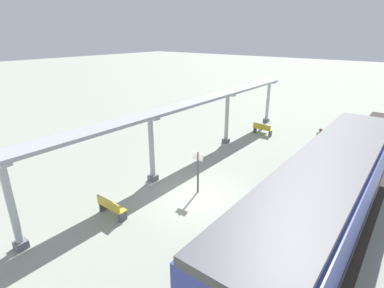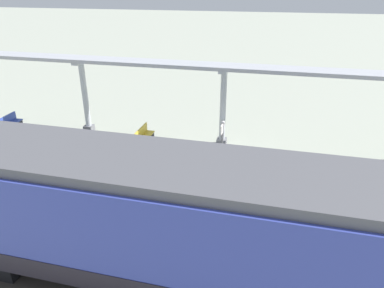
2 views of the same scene
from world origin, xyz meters
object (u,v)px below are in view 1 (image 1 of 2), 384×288
at_px(canopy_pillar_nearest, 268,102).
at_px(canopy_pillar_third, 152,149).
at_px(canopy_pillar_second, 227,118).
at_px(bench_mid_platform, 262,129).
at_px(platform_info_sign, 198,168).
at_px(canopy_pillar_fourth, 11,206).
at_px(train_near_carriage, 325,199).
at_px(bench_near_end, 111,207).
at_px(passenger_waiting_near_edge, 320,138).

height_order(canopy_pillar_nearest, canopy_pillar_third, same).
height_order(canopy_pillar_second, bench_mid_platform, canopy_pillar_second).
relative_size(canopy_pillar_nearest, platform_info_sign, 1.64).
height_order(canopy_pillar_second, canopy_pillar_third, same).
bearing_deg(canopy_pillar_fourth, platform_info_sign, -110.31).
distance_m(train_near_carriage, canopy_pillar_nearest, 16.49).
xyz_separation_m(canopy_pillar_third, bench_near_end, (-0.98, 3.54, -1.39)).
xyz_separation_m(canopy_pillar_third, platform_info_sign, (-2.73, -0.44, -0.50)).
relative_size(canopy_pillar_second, platform_info_sign, 1.64).
height_order(canopy_pillar_fourth, bench_near_end, canopy_pillar_fourth).
distance_m(train_near_carriage, bench_mid_platform, 12.92).
distance_m(canopy_pillar_nearest, canopy_pillar_fourth, 21.36).
distance_m(canopy_pillar_nearest, bench_mid_platform, 3.99).
bearing_deg(canopy_pillar_second, canopy_pillar_nearest, -90.00).
distance_m(canopy_pillar_nearest, canopy_pillar_second, 6.90).
bearing_deg(platform_info_sign, canopy_pillar_second, -68.86).
height_order(train_near_carriage, platform_info_sign, train_near_carriage).
distance_m(canopy_pillar_second, bench_mid_platform, 3.87).
height_order(canopy_pillar_nearest, canopy_pillar_second, same).
relative_size(train_near_carriage, canopy_pillar_nearest, 3.93).
bearing_deg(canopy_pillar_nearest, bench_near_end, 93.13).
relative_size(canopy_pillar_fourth, bench_mid_platform, 2.37).
xyz_separation_m(bench_near_end, bench_mid_platform, (-0.29, -14.44, 0.00)).
relative_size(bench_mid_platform, passenger_waiting_near_edge, 0.87).
xyz_separation_m(canopy_pillar_third, canopy_pillar_fourth, (0.00, 6.94, 0.00)).
bearing_deg(bench_near_end, canopy_pillar_nearest, -86.87).
bearing_deg(train_near_carriage, bench_near_end, 27.09).
bearing_deg(canopy_pillar_second, bench_near_end, 95.08).
height_order(canopy_pillar_nearest, passenger_waiting_near_edge, canopy_pillar_nearest).
height_order(canopy_pillar_fourth, platform_info_sign, canopy_pillar_fourth).
height_order(canopy_pillar_nearest, bench_near_end, canopy_pillar_nearest).
bearing_deg(passenger_waiting_near_edge, bench_mid_platform, -16.80).
distance_m(train_near_carriage, canopy_pillar_fourth, 11.34).
bearing_deg(canopy_pillar_nearest, canopy_pillar_fourth, 90.00).
bearing_deg(canopy_pillar_third, train_near_carriage, -177.48).
bearing_deg(bench_mid_platform, passenger_waiting_near_edge, 163.20).
xyz_separation_m(platform_info_sign, passenger_waiting_near_edge, (-3.21, -9.04, -0.23)).
bearing_deg(bench_mid_platform, canopy_pillar_fourth, 85.93).
bearing_deg(bench_mid_platform, platform_info_sign, 97.98).
bearing_deg(canopy_pillar_fourth, train_near_carriage, -139.76).
distance_m(canopy_pillar_third, bench_near_end, 3.93).
relative_size(canopy_pillar_nearest, passenger_waiting_near_edge, 2.06).
bearing_deg(bench_near_end, canopy_pillar_second, -84.92).
bearing_deg(canopy_pillar_fourth, bench_near_end, -106.13).
height_order(train_near_carriage, canopy_pillar_nearest, canopy_pillar_nearest).
bearing_deg(canopy_pillar_nearest, canopy_pillar_third, 90.00).
bearing_deg(canopy_pillar_second, canopy_pillar_fourth, 90.00).
bearing_deg(passenger_waiting_near_edge, canopy_pillar_nearest, -39.69).
bearing_deg(platform_info_sign, canopy_pillar_fourth, 69.69).
height_order(canopy_pillar_third, bench_mid_platform, canopy_pillar_third).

